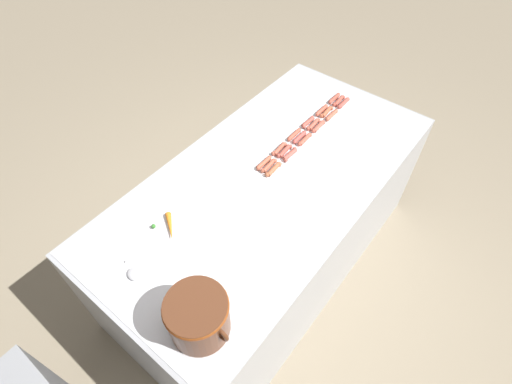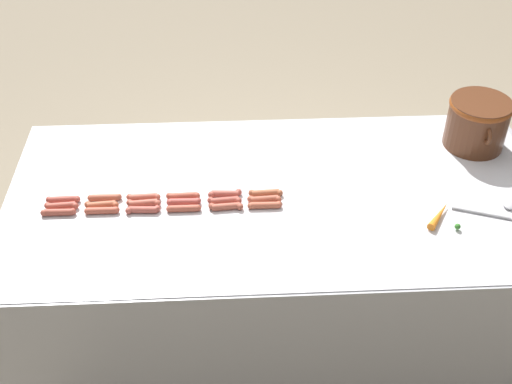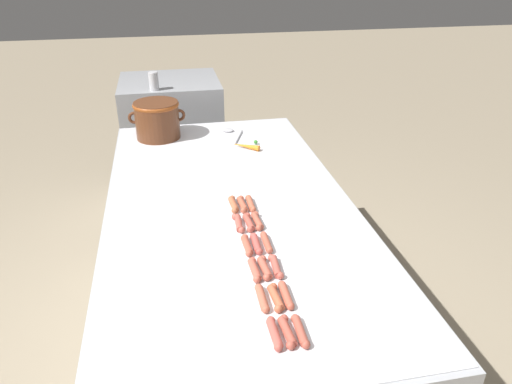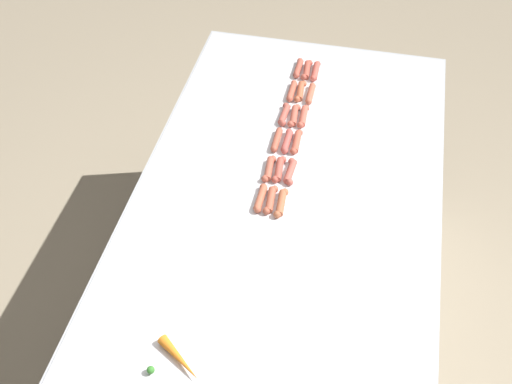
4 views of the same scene
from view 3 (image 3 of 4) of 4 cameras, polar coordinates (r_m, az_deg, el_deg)
ground_plane at (r=2.68m, az=-2.69°, el=-18.24°), size 20.00×20.00×0.00m
griddle_counter at (r=2.38m, az=-2.93°, el=-10.66°), size 1.08×2.17×0.90m
back_cabinet at (r=3.84m, az=-9.75°, el=5.62°), size 0.73×0.67×1.03m
hot_dog_0 at (r=1.45m, az=2.22°, el=-16.53°), size 0.03×0.13×0.03m
hot_dog_1 at (r=1.56m, az=0.72°, el=-12.56°), size 0.03×0.13×0.03m
hot_dog_2 at (r=1.68m, az=-0.17°, el=-9.27°), size 0.03×0.13×0.03m
hot_dog_3 at (r=1.80m, az=-1.10°, el=-6.37°), size 0.03×0.13×0.03m
hot_dog_4 at (r=1.94m, az=-2.09°, el=-3.74°), size 0.03×0.13×0.03m
hot_dog_5 at (r=2.08m, az=-2.72°, el=-1.48°), size 0.03×0.13×0.03m
hot_dog_6 at (r=1.45m, az=3.75°, el=-16.31°), size 0.03×0.13×0.03m
hot_dog_7 at (r=1.57m, az=2.38°, el=-12.49°), size 0.04×0.13×0.03m
hot_dog_8 at (r=1.69m, az=1.04°, el=-9.06°), size 0.04×0.13×0.03m
hot_dog_9 at (r=1.81m, az=0.02°, el=-6.18°), size 0.03×0.13×0.03m
hot_dog_10 at (r=1.94m, az=-0.87°, el=-3.64°), size 0.04×0.13×0.03m
hot_dog_11 at (r=2.08m, az=-1.64°, el=-1.47°), size 0.03×0.13×0.03m
hot_dog_12 at (r=1.46m, az=5.31°, el=-16.22°), size 0.03×0.13×0.03m
hot_dog_13 at (r=1.58m, az=3.60°, el=-12.20°), size 0.03×0.13×0.03m
hot_dog_14 at (r=1.70m, az=2.38°, el=-8.88°), size 0.03×0.13×0.03m
hot_dog_15 at (r=1.82m, az=1.25°, el=-6.03°), size 0.03×0.13×0.03m
hot_dog_16 at (r=1.95m, az=0.16°, el=-3.47°), size 0.03×0.13×0.03m
hot_dog_17 at (r=2.08m, az=-0.65°, el=-1.38°), size 0.03×0.13×0.03m
bean_pot at (r=2.87m, az=-11.75°, el=8.66°), size 0.33×0.27×0.22m
serving_spoon at (r=2.91m, az=-2.97°, el=7.11°), size 0.13×0.27×0.02m
carrot at (r=2.68m, az=-1.20°, el=5.55°), size 0.16×0.13×0.03m
soda_can at (r=3.42m, az=-12.14°, el=12.84°), size 0.07×0.07×0.12m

